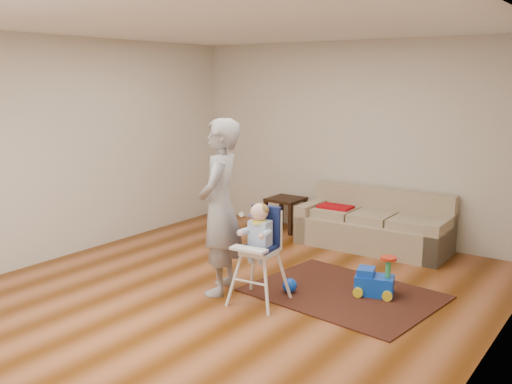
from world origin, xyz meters
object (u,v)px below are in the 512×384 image
Objects in this scene: toy_ball at (290,285)px; sofa at (373,220)px; high_chair at (259,255)px; adult at (220,207)px; side_table at (286,214)px; ride_on_toy at (375,275)px.

sofa is at bearing 89.31° from toy_ball.
high_chair is 0.65m from adult.
toy_ball is (-0.02, -2.01, -0.29)m from sofa.
sofa reaches higher than side_table.
high_chair is at bearing -151.92° from ride_on_toy.
ride_on_toy is at bearing 97.79° from adult.
adult is at bearing -106.38° from sofa.
high_chair reaches higher than side_table.
high_chair is at bearing 65.13° from adult.
high_chair is 0.56× the size of adult.
toy_ball is 0.56m from high_chair.
sofa is 1.92× the size of high_chair.
sofa is 2.39m from high_chair.
adult is (-0.66, -2.37, 0.53)m from sofa.
side_table is at bearing 174.38° from adult.
side_table is 1.15× the size of ride_on_toy.
adult reaches higher than high_chair.
high_chair is (1.27, -2.50, 0.25)m from side_table.
toy_ball is at bearing -56.74° from side_table.
toy_ball is (-0.74, -0.45, -0.13)m from ride_on_toy.
side_table is 3.18× the size of toy_ball.
ride_on_toy is (0.72, -1.56, -0.15)m from sofa.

